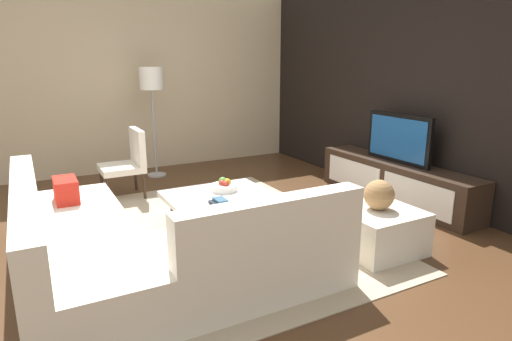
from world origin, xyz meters
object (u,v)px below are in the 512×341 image
Objects in this scene: coffee_table at (223,213)px; fruit_bowl at (224,186)px; book_stack at (219,202)px; television at (398,138)px; sectional_couch at (138,248)px; decorative_ball at (379,195)px; floor_lamp at (152,85)px; ottoman at (376,230)px; accent_chair_near at (129,159)px; media_console at (395,182)px.

fruit_bowl is (-0.18, 0.10, 0.23)m from coffee_table.
coffee_table is 0.32m from book_stack.
television is 0.92× the size of coffee_table.
book_stack is at bearing -30.30° from coffee_table.
decorative_ball is (0.46, 2.07, 0.26)m from sectional_couch.
book_stack is (0.21, -0.12, 0.21)m from coffee_table.
floor_lamp is 2.31× the size of ottoman.
floor_lamp reaches higher than fruit_bowl.
book_stack reaches higher than coffee_table.
floor_lamp is (-3.12, 1.03, 1.08)m from sectional_couch.
decorative_ball reaches higher than fruit_bowl.
coffee_table is (-0.61, 1.00, -0.08)m from sectional_couch.
decorative_ball is at bearing 16.19° from floor_lamp.
floor_lamp reaches higher than television.
fruit_bowl reaches higher than ottoman.
ottoman is at bearing 0.00° from decorative_ball.
ottoman is at bearing 19.34° from accent_chair_near.
sectional_couch is 2.12m from ottoman.
accent_chair_near is 1.95m from book_stack.
television is at bearing 92.67° from book_stack.
book_stack is at bearing -125.71° from ottoman.
sectional_couch is 13.86× the size of book_stack.
accent_chair_near is 1.64m from fruit_bowl.
television is 3.38m from sectional_couch.
television is 5.51× the size of book_stack.
sectional_couch is 2.14m from decorative_ball.
accent_chair_near is at bearing 168.87° from sectional_couch.
accent_chair_near is at bearing -149.61° from decorative_ball.
ottoman is (2.76, 1.62, -0.29)m from accent_chair_near.
coffee_table is 0.65× the size of floor_lamp.
floor_lamp is at bearing 176.79° from book_stack.
floor_lamp is at bearing -139.06° from media_console.
coffee_table is (-0.10, -2.30, -0.59)m from television.
fruit_bowl reaches higher than media_console.
floor_lamp reaches higher than accent_chair_near.
fruit_bowl is at bearing 150.72° from coffee_table.
ottoman is at bearing -51.66° from media_console.
coffee_table is 1.55m from decorative_ball.
television reaches higher than media_console.
accent_chair_near is (-1.79, -2.85, 0.24)m from media_console.
floor_lamp is at bearing 179.35° from coffee_table.
sectional_couch reaches higher than fruit_bowl.
television is 2.37m from coffee_table.
floor_lamp reaches higher than book_stack.
accent_chair_near is at bearing -167.41° from book_stack.
media_console is 1.41× the size of floor_lamp.
television is 0.40× the size of sectional_couch.
media_console is 3.34m from sectional_couch.
floor_lamp is 2.90m from book_stack.
decorative_ball reaches higher than ottoman.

